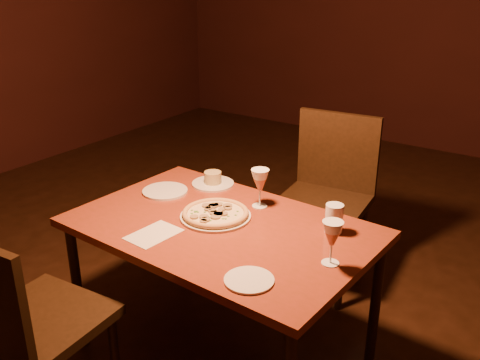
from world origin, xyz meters
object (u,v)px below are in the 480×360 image
Objects in this scene: chair_near at (23,323)px; pizza_plate at (215,214)px; dining_table at (221,237)px; chair_far at (327,192)px.

pizza_plate is (0.26, 0.81, 0.18)m from chair_near.
dining_table is 0.88m from chair_far.
chair_near is 0.87m from pizza_plate.
pizza_plate is (-0.15, -0.83, 0.16)m from chair_far.
chair_near reaches higher than pizza_plate.
pizza_plate is at bearing 148.16° from dining_table.
dining_table is 0.11m from pizza_plate.
pizza_plate is at bearing -105.90° from chair_far.
chair_near is 2.95× the size of pizza_plate.
dining_table is 1.43× the size of chair_near.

